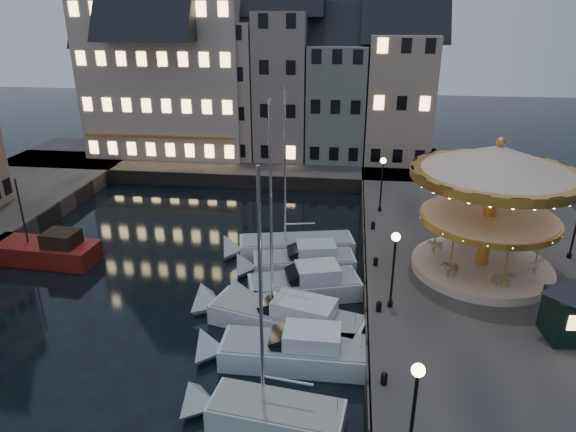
# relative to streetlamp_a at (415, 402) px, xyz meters

# --- Properties ---
(ground) EXTENTS (160.00, 160.00, 0.00)m
(ground) POSITION_rel_streetlamp_a_xyz_m (-7.20, 9.00, -4.02)
(ground) COLOR black
(ground) RESTS_ON ground
(quay_east) EXTENTS (16.00, 56.00, 1.30)m
(quay_east) POSITION_rel_streetlamp_a_xyz_m (6.80, 15.00, -3.37)
(quay_east) COLOR #474442
(quay_east) RESTS_ON ground
(quay_north) EXTENTS (44.00, 12.00, 1.30)m
(quay_north) POSITION_rel_streetlamp_a_xyz_m (-15.20, 37.00, -3.37)
(quay_north) COLOR #474442
(quay_north) RESTS_ON ground
(quaywall_e) EXTENTS (0.15, 44.00, 1.30)m
(quaywall_e) POSITION_rel_streetlamp_a_xyz_m (-1.20, 15.00, -3.37)
(quaywall_e) COLOR #47423A
(quaywall_e) RESTS_ON ground
(quaywall_n) EXTENTS (48.00, 0.15, 1.30)m
(quaywall_n) POSITION_rel_streetlamp_a_xyz_m (-13.20, 31.00, -3.37)
(quaywall_n) COLOR #47423A
(quaywall_n) RESTS_ON ground
(streetlamp_a) EXTENTS (0.44, 0.44, 4.17)m
(streetlamp_a) POSITION_rel_streetlamp_a_xyz_m (0.00, 0.00, 0.00)
(streetlamp_a) COLOR black
(streetlamp_a) RESTS_ON quay_east
(streetlamp_b) EXTENTS (0.44, 0.44, 4.17)m
(streetlamp_b) POSITION_rel_streetlamp_a_xyz_m (0.00, 10.00, 0.00)
(streetlamp_b) COLOR black
(streetlamp_b) RESTS_ON quay_east
(streetlamp_c) EXTENTS (0.44, 0.44, 4.17)m
(streetlamp_c) POSITION_rel_streetlamp_a_xyz_m (0.00, 23.50, 0.00)
(streetlamp_c) COLOR black
(streetlamp_c) RESTS_ON quay_east
(bollard_a) EXTENTS (0.30, 0.30, 0.57)m
(bollard_a) POSITION_rel_streetlamp_a_xyz_m (-0.60, 4.00, -2.41)
(bollard_a) COLOR black
(bollard_a) RESTS_ON quay_east
(bollard_b) EXTENTS (0.30, 0.30, 0.57)m
(bollard_b) POSITION_rel_streetlamp_a_xyz_m (-0.60, 9.50, -2.41)
(bollard_b) COLOR black
(bollard_b) RESTS_ON quay_east
(bollard_c) EXTENTS (0.30, 0.30, 0.57)m
(bollard_c) POSITION_rel_streetlamp_a_xyz_m (-0.60, 14.50, -2.41)
(bollard_c) COLOR black
(bollard_c) RESTS_ON quay_east
(bollard_d) EXTENTS (0.30, 0.30, 0.57)m
(bollard_d) POSITION_rel_streetlamp_a_xyz_m (-0.60, 20.00, -2.41)
(bollard_d) COLOR black
(bollard_d) RESTS_ON quay_east
(townhouse_na) EXTENTS (5.50, 8.00, 12.80)m
(townhouse_na) POSITION_rel_streetlamp_a_xyz_m (-26.70, 39.00, 3.76)
(townhouse_na) COLOR gray
(townhouse_na) RESTS_ON quay_north
(townhouse_nb) EXTENTS (6.16, 8.00, 13.80)m
(townhouse_nb) POSITION_rel_streetlamp_a_xyz_m (-21.25, 39.00, 4.26)
(townhouse_nb) COLOR gray
(townhouse_nb) RESTS_ON quay_north
(townhouse_nc) EXTENTS (6.82, 8.00, 14.80)m
(townhouse_nc) POSITION_rel_streetlamp_a_xyz_m (-15.20, 39.00, 4.76)
(townhouse_nc) COLOR tan
(townhouse_nc) RESTS_ON quay_north
(townhouse_nd) EXTENTS (5.50, 8.00, 15.80)m
(townhouse_nd) POSITION_rel_streetlamp_a_xyz_m (-9.45, 39.00, 5.26)
(townhouse_nd) COLOR gray
(townhouse_nd) RESTS_ON quay_north
(townhouse_ne) EXTENTS (6.16, 8.00, 12.80)m
(townhouse_ne) POSITION_rel_streetlamp_a_xyz_m (-4.00, 39.00, 3.76)
(townhouse_ne) COLOR slate
(townhouse_ne) RESTS_ON quay_north
(townhouse_nf) EXTENTS (6.82, 8.00, 13.80)m
(townhouse_nf) POSITION_rel_streetlamp_a_xyz_m (2.05, 39.00, 4.26)
(townhouse_nf) COLOR tan
(townhouse_nf) RESTS_ON quay_north
(hotel_corner) EXTENTS (17.60, 9.00, 16.80)m
(hotel_corner) POSITION_rel_streetlamp_a_xyz_m (-21.20, 39.00, 5.76)
(hotel_corner) COLOR #C3B2A2
(hotel_corner) RESTS_ON quay_north
(motorboat_a) EXTENTS (6.49, 2.79, 10.68)m
(motorboat_a) POSITION_rel_streetlamp_a_xyz_m (-5.40, 2.52, -3.48)
(motorboat_a) COLOR silver
(motorboat_a) RESTS_ON ground
(motorboat_b) EXTENTS (7.94, 2.32, 2.15)m
(motorboat_b) POSITION_rel_streetlamp_a_xyz_m (-5.00, 6.49, -3.38)
(motorboat_b) COLOR silver
(motorboat_b) RESTS_ON ground
(motorboat_c) EXTENTS (9.18, 4.64, 12.23)m
(motorboat_c) POSITION_rel_streetlamp_a_xyz_m (-5.68, 9.30, -3.34)
(motorboat_c) COLOR silver
(motorboat_c) RESTS_ON ground
(motorboat_d) EXTENTS (7.49, 4.32, 2.15)m
(motorboat_d) POSITION_rel_streetlamp_a_xyz_m (-5.10, 12.52, -3.38)
(motorboat_d) COLOR silver
(motorboat_d) RESTS_ON ground
(motorboat_e) EXTENTS (7.47, 3.47, 2.15)m
(motorboat_e) POSITION_rel_streetlamp_a_xyz_m (-5.40, 15.49, -3.38)
(motorboat_e) COLOR silver
(motorboat_e) RESTS_ON ground
(motorboat_f) EXTENTS (8.79, 3.95, 11.65)m
(motorboat_f) POSITION_rel_streetlamp_a_xyz_m (-6.32, 17.99, -3.49)
(motorboat_f) COLOR silver
(motorboat_f) RESTS_ON ground
(red_fishing_boat) EXTENTS (7.32, 2.91, 5.85)m
(red_fishing_boat) POSITION_rel_streetlamp_a_xyz_m (-22.08, 14.93, -3.32)
(red_fishing_boat) COLOR maroon
(red_fishing_boat) RESTS_ON ground
(carousel) EXTENTS (9.13, 9.13, 7.99)m
(carousel) POSITION_rel_streetlamp_a_xyz_m (5.51, 14.61, 2.54)
(carousel) COLOR beige
(carousel) RESTS_ON quay_east
(ticket_kiosk) EXTENTS (3.04, 3.04, 3.56)m
(ticket_kiosk) POSITION_rel_streetlamp_a_xyz_m (7.96, 8.30, -0.60)
(ticket_kiosk) COLOR black
(ticket_kiosk) RESTS_ON quay_east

